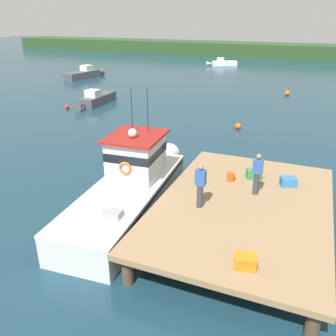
{
  "coord_description": "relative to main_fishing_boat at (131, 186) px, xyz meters",
  "views": [
    {
      "loc": [
        6.57,
        -11.49,
        7.5
      ],
      "look_at": [
        1.2,
        1.49,
        1.4
      ],
      "focal_mm": 37.9,
      "sensor_mm": 36.0,
      "label": 1
    }
  ],
  "objects": [
    {
      "name": "bait_bucket",
      "position": [
        3.75,
        1.64,
        0.36
      ],
      "size": [
        0.32,
        0.32,
        0.34
      ],
      "primitive_type": "cylinder",
      "color": "#E04C19",
      "rests_on": "dock"
    },
    {
      "name": "far_shoreline",
      "position": [
        -0.16,
        61.94,
        0.19
      ],
      "size": [
        120.0,
        8.0,
        2.4
      ],
      "primitive_type": "cube",
      "color": "#284723",
      "rests_on": "ground"
    },
    {
      "name": "crate_stack_near_edge",
      "position": [
        4.59,
        2.27,
        0.38
      ],
      "size": [
        0.71,
        0.62,
        0.38
      ],
      "primitive_type": "cube",
      "rotation": [
        0.0,
        0.0,
        0.35
      ],
      "color": "#2D8442",
      "rests_on": "dock"
    },
    {
      "name": "crate_single_by_cleat",
      "position": [
        5.37,
        -3.58,
        0.38
      ],
      "size": [
        0.67,
        0.55,
        0.37
      ],
      "primitive_type": "cube",
      "rotation": [
        0.0,
        0.0,
        0.2
      ],
      "color": "orange",
      "rests_on": "dock"
    },
    {
      "name": "moored_boat_outer_mooring",
      "position": [
        -7.85,
        45.52,
        -0.58
      ],
      "size": [
        4.72,
        3.15,
        1.23
      ],
      "color": "white",
      "rests_on": "ground"
    },
    {
      "name": "ground_plane",
      "position": [
        -0.16,
        -0.06,
        -1.01
      ],
      "size": [
        200.0,
        200.0,
        0.0
      ],
      "primitive_type": "plane",
      "color": "#193847"
    },
    {
      "name": "mooring_buoy_spare_mooring",
      "position": [
        1.75,
        12.75,
        -0.79
      ],
      "size": [
        0.43,
        0.43,
        0.43
      ],
      "primitive_type": "sphere",
      "color": "#EA5B19",
      "rests_on": "ground"
    },
    {
      "name": "mooring_buoy_inshore",
      "position": [
        -13.1,
        12.91,
        -0.83
      ],
      "size": [
        0.36,
        0.36,
        0.36
      ],
      "primitive_type": "sphere",
      "color": "red",
      "rests_on": "ground"
    },
    {
      "name": "moored_boat_mid_harbor",
      "position": [
        -11.76,
        15.31,
        -0.53
      ],
      "size": [
        1.47,
        5.44,
        1.38
      ],
      "color": "#4C4C51",
      "rests_on": "ground"
    },
    {
      "name": "moored_boat_near_channel",
      "position": [
        -21.05,
        27.08,
        -0.47
      ],
      "size": [
        2.46,
        6.24,
        1.56
      ],
      "color": "#4C4C51",
      "rests_on": "ground"
    },
    {
      "name": "mooring_buoy_outer",
      "position": [
        3.88,
        25.81,
        -0.75
      ],
      "size": [
        0.51,
        0.51,
        0.51
      ],
      "primitive_type": "sphere",
      "color": "#EA5B19",
      "rests_on": "ground"
    },
    {
      "name": "dock",
      "position": [
        4.64,
        -0.06,
        0.07
      ],
      "size": [
        6.0,
        9.0,
        1.2
      ],
      "color": "#4C3D2D",
      "rests_on": "ground"
    },
    {
      "name": "deckhand_by_the_boat",
      "position": [
        4.88,
        0.86,
        1.05
      ],
      "size": [
        0.36,
        0.22,
        1.63
      ],
      "color": "#383842",
      "rests_on": "dock"
    },
    {
      "name": "main_fishing_boat",
      "position": [
        0.0,
        0.0,
        0.0
      ],
      "size": [
        3.14,
        9.91,
        4.8
      ],
      "color": "silver",
      "rests_on": "ground"
    },
    {
      "name": "deckhand_further_back",
      "position": [
        3.22,
        -0.9,
        1.05
      ],
      "size": [
        0.36,
        0.22,
        1.63
      ],
      "color": "#383842",
      "rests_on": "dock"
    },
    {
      "name": "crate_stack_mid_dock",
      "position": [
        5.98,
        2.05,
        0.38
      ],
      "size": [
        0.71,
        0.62,
        0.36
      ],
      "primitive_type": "cube",
      "rotation": [
        0.0,
        0.0,
        0.35
      ],
      "color": "#3370B2",
      "rests_on": "dock"
    }
  ]
}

